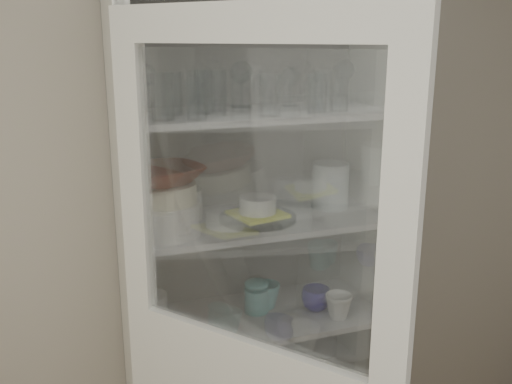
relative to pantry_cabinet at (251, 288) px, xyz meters
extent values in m
cube|color=#ABA592|center=(-0.20, 0.16, 0.36)|extent=(3.60, 0.02, 2.60)
cube|color=silver|center=(-0.48, -0.06, 0.11)|extent=(0.03, 0.45, 2.10)
cube|color=silver|center=(0.48, -0.06, 0.11)|extent=(0.03, 0.45, 2.10)
cube|color=slate|center=(0.00, 0.15, 0.11)|extent=(1.00, 0.03, 2.10)
cube|color=silver|center=(0.00, -0.08, -0.09)|extent=(0.94, 0.42, 0.02)
cube|color=silver|center=(0.00, -0.08, 0.31)|extent=(0.94, 0.42, 0.02)
cube|color=silver|center=(0.00, -0.08, 0.71)|extent=(0.94, 0.42, 0.02)
cube|color=silver|center=(-0.22, -0.64, 1.01)|extent=(0.58, 0.74, 0.10)
cube|color=silver|center=(-0.47, -0.32, 0.56)|extent=(0.09, 0.10, 0.80)
cube|color=silver|center=(0.02, -0.96, 0.56)|extent=(0.09, 0.10, 0.80)
cube|color=silver|center=(-0.22, -0.64, 0.56)|extent=(0.45, 0.58, 0.78)
cylinder|color=silver|center=(-0.36, -0.19, 0.79)|extent=(0.09, 0.09, 0.15)
cylinder|color=silver|center=(-0.26, -0.22, 0.79)|extent=(0.08, 0.08, 0.13)
cylinder|color=silver|center=(-0.18, -0.17, 0.80)|extent=(0.09, 0.09, 0.15)
cylinder|color=silver|center=(-0.01, -0.22, 0.79)|extent=(0.07, 0.07, 0.14)
cylinder|color=silver|center=(0.21, -0.17, 0.79)|extent=(0.09, 0.09, 0.14)
cylinder|color=silver|center=(0.17, -0.20, 0.79)|extent=(0.07, 0.07, 0.14)
cylinder|color=silver|center=(0.28, -0.17, 0.78)|extent=(0.07, 0.07, 0.12)
cylinder|color=silver|center=(-0.31, -0.07, 0.79)|extent=(0.09, 0.09, 0.14)
cylinder|color=silver|center=(-0.20, -0.04, 0.79)|extent=(0.09, 0.09, 0.15)
cylinder|color=silver|center=(-0.19, -0.07, 0.79)|extent=(0.09, 0.09, 0.15)
cylinder|color=white|center=(-0.35, -0.14, 0.38)|extent=(0.24, 0.24, 0.11)
cylinder|color=white|center=(-0.29, 0.03, 0.38)|extent=(0.22, 0.22, 0.11)
cylinder|color=beige|center=(-0.35, -0.14, 0.47)|extent=(0.28, 0.28, 0.07)
imported|color=#572014|center=(-0.35, -0.14, 0.53)|extent=(0.32, 0.32, 0.06)
cylinder|color=silver|center=(-0.01, -0.10, 0.33)|extent=(0.35, 0.35, 0.02)
cube|color=yellow|center=(-0.01, -0.10, 0.34)|extent=(0.21, 0.21, 0.01)
cylinder|color=white|center=(-0.01, -0.10, 0.38)|extent=(0.18, 0.18, 0.06)
cylinder|color=silver|center=(0.32, -0.04, 0.41)|extent=(0.14, 0.14, 0.18)
imported|color=navy|center=(0.24, -0.11, -0.03)|extent=(0.15, 0.15, 0.09)
imported|color=teal|center=(0.06, -0.03, -0.03)|extent=(0.14, 0.14, 0.10)
imported|color=white|center=(0.29, -0.20, -0.03)|extent=(0.12, 0.12, 0.10)
cylinder|color=teal|center=(0.01, -0.05, -0.03)|extent=(0.10, 0.10, 0.10)
ellipsoid|color=teal|center=(0.01, -0.05, 0.03)|extent=(0.10, 0.10, 0.02)
cylinder|color=#B4B4B8|center=(-0.31, -0.14, -0.06)|extent=(0.10, 0.10, 0.04)
cylinder|color=white|center=(-0.40, -0.05, -0.01)|extent=(0.15, 0.15, 0.14)
cube|color=gray|center=(0.32, -0.10, -0.45)|extent=(0.21, 0.17, 0.06)
camera|label=1|loc=(-0.68, -1.99, 0.97)|focal=40.00mm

